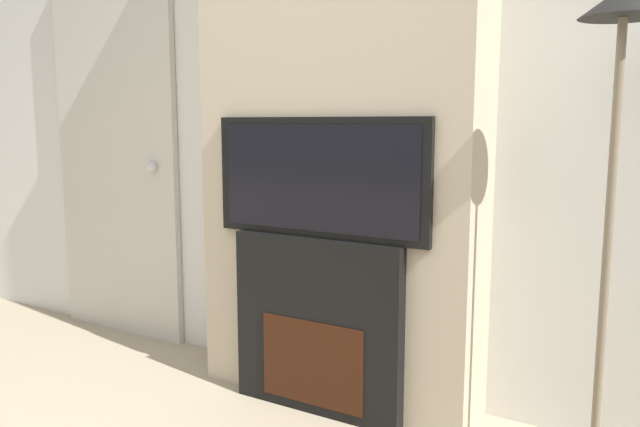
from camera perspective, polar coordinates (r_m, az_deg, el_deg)
name	(u,v)px	position (r m, az deg, el deg)	size (l,w,h in m)	color
wall_back	(358,101)	(2.91, 3.53, 10.23)	(6.00, 0.06, 2.70)	silver
chimney_breast	(339,100)	(2.75, 1.71, 10.36)	(1.29, 0.31, 2.70)	tan
fireplace	(320,325)	(2.75, -0.01, -10.13)	(0.80, 0.15, 0.77)	black
television	(320,178)	(2.62, -0.04, 3.28)	(1.00, 0.07, 0.51)	black
floor_lamp	(615,142)	(2.26, 25.34, 5.95)	(0.31, 0.31, 1.68)	#726651
entry_door	(116,158)	(3.85, -18.13, 4.88)	(0.94, 0.09, 2.10)	#BCB7AD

